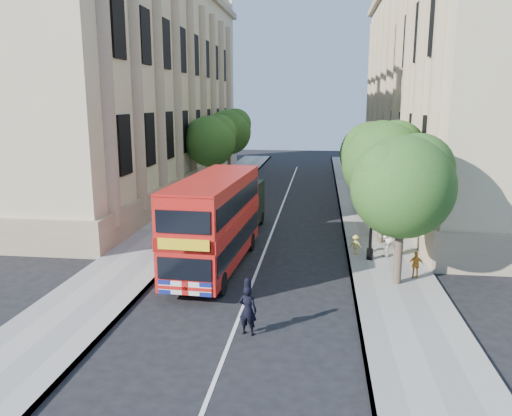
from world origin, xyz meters
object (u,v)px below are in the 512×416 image
(double_decker_bus, at_px, (215,220))
(lamp_post, at_px, (372,209))
(police_constable, at_px, (248,310))
(woman_pedestrian, at_px, (388,238))
(box_van, at_px, (241,208))

(double_decker_bus, bearing_deg, lamp_post, 17.43)
(police_constable, relative_size, woman_pedestrian, 0.91)
(box_van, bearing_deg, lamp_post, -31.93)
(box_van, height_order, woman_pedestrian, box_van)
(police_constable, height_order, woman_pedestrian, woman_pedestrian)
(double_decker_bus, relative_size, police_constable, 5.39)
(lamp_post, relative_size, police_constable, 3.17)
(lamp_post, xyz_separation_m, police_constable, (-4.52, -8.00, -1.70))
(lamp_post, distance_m, woman_pedestrian, 1.84)
(double_decker_bus, height_order, police_constable, double_decker_bus)
(double_decker_bus, xyz_separation_m, police_constable, (2.35, -6.23, -1.40))
(lamp_post, distance_m, double_decker_bus, 7.09)
(lamp_post, distance_m, police_constable, 9.34)
(lamp_post, height_order, box_van, lamp_post)
(woman_pedestrian, bearing_deg, box_van, -42.50)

